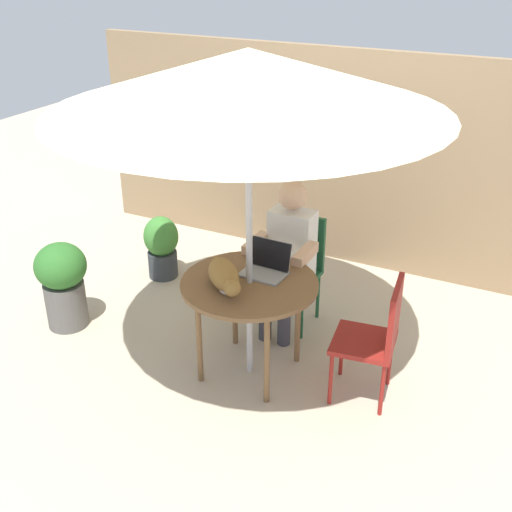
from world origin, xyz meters
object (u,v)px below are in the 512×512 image
chair_empty (378,333)px  chair_occupied (296,262)px  laptop (267,264)px  potted_plant_by_chair (63,281)px  cat (225,277)px  potted_plant_near_fence (162,245)px  patio_table (249,291)px  patio_umbrella (248,81)px  person_seated (288,250)px

chair_empty → chair_occupied: bearing=141.9°
laptop → potted_plant_by_chair: laptop is taller
chair_occupied → laptop: laptop is taller
chair_occupied → laptop: size_ratio=2.85×
laptop → cat: size_ratio=0.59×
cat → potted_plant_near_fence: cat is taller
potted_plant_by_chair → chair_occupied: bearing=29.9°
chair_empty → potted_plant_near_fence: chair_empty is taller
patio_table → laptop: laptop is taller
patio_table → chair_empty: chair_empty is taller
patio_umbrella → potted_plant_near_fence: bearing=146.1°
patio_table → potted_plant_by_chair: patio_table is taller
patio_umbrella → potted_plant_by_chair: size_ratio=3.39×
patio_umbrella → cat: patio_umbrella is taller
patio_umbrella → potted_plant_near_fence: 2.41m
patio_umbrella → person_seated: patio_umbrella is taller
potted_plant_by_chair → cat: bearing=-1.2°
person_seated → laptop: (0.04, -0.46, 0.11)m
chair_occupied → potted_plant_near_fence: chair_occupied is taller
chair_empty → cat: 1.06m
laptop → patio_umbrella: bearing=-103.8°
laptop → patio_table: bearing=-103.8°
chair_empty → laptop: (-0.83, 0.07, 0.28)m
chair_occupied → cat: (-0.11, -0.95, 0.30)m
patio_umbrella → laptop: bearing=76.2°
laptop → potted_plant_near_fence: size_ratio=0.53×
patio_table → cat: 0.23m
patio_table → potted_plant_near_fence: 1.69m
laptop → chair_empty: bearing=-4.7°
potted_plant_near_fence → potted_plant_by_chair: size_ratio=0.82×
patio_table → person_seated: person_seated is taller
patio_table → chair_occupied: chair_occupied is taller
patio_table → person_seated: (-0.00, 0.65, 0.02)m
patio_table → person_seated: 0.65m
cat → potted_plant_near_fence: 1.72m
potted_plant_by_chair → potted_plant_near_fence: bearing=77.7°
chair_empty → cat: bearing=-165.5°
potted_plant_near_fence → potted_plant_by_chair: (-0.22, -1.03, 0.09)m
laptop → potted_plant_near_fence: bearing=152.4°
laptop → potted_plant_by_chair: 1.71m
patio_umbrella → potted_plant_by_chair: (-1.59, -0.11, -1.67)m
chair_occupied → potted_plant_near_fence: 1.39m
person_seated → potted_plant_near_fence: (-1.37, 0.27, -0.38)m
laptop → potted_plant_near_fence: (-1.41, 0.74, -0.49)m
patio_table → laptop: bearing=76.2°
patio_table → cat: size_ratio=1.79×
chair_occupied → potted_plant_by_chair: size_ratio=1.23×
patio_umbrella → cat: bearing=-127.4°
patio_umbrella → chair_occupied: size_ratio=2.75×
cat → potted_plant_by_chair: (-1.48, 0.03, -0.42)m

